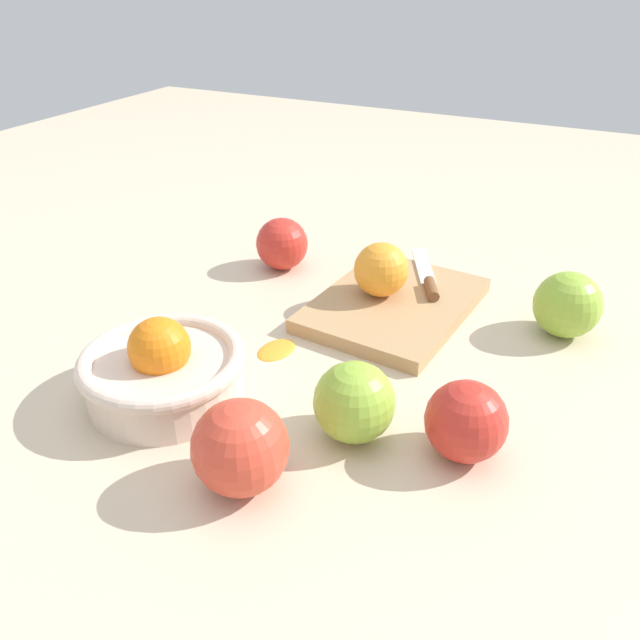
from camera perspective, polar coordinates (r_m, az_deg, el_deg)
ground_plane at (r=0.72m, az=2.92°, el=-2.84°), size 2.40×2.40×0.00m
bowl at (r=0.65m, az=-13.96°, el=-4.36°), size 0.16×0.16×0.09m
cutting_board at (r=0.80m, az=6.68°, el=1.38°), size 0.25×0.19×0.02m
orange_on_board at (r=0.79m, az=5.53°, el=4.54°), size 0.07×0.07×0.07m
knife at (r=0.84m, az=9.69°, el=3.70°), size 0.15×0.08×0.01m
apple_mid_left at (r=0.53m, az=-6.85°, el=-11.44°), size 0.08×0.08×0.08m
apple_front_left at (r=0.57m, az=13.03°, el=-8.88°), size 0.07×0.07×0.07m
apple_front_right at (r=0.78m, az=21.41°, el=1.29°), size 0.08×0.08×0.08m
apple_back_right at (r=0.89m, az=-3.45°, el=6.87°), size 0.07×0.07×0.07m
apple_front_left_2 at (r=0.58m, az=3.11°, el=-7.40°), size 0.08×0.08×0.08m
citrus_peel at (r=0.72m, az=-3.95°, el=-2.47°), size 0.06×0.04×0.01m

